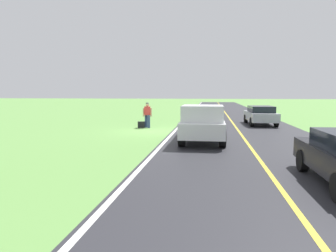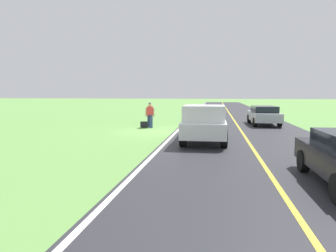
# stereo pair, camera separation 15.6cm
# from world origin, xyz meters

# --- Properties ---
(ground_plane) EXTENTS (200.00, 200.00, 0.00)m
(ground_plane) POSITION_xyz_m (0.00, 0.00, 0.00)
(ground_plane) COLOR #609347
(road_surface) EXTENTS (8.30, 120.00, 0.00)m
(road_surface) POSITION_xyz_m (-5.22, 0.00, 0.00)
(road_surface) COLOR #28282D
(road_surface) RESTS_ON ground
(lane_edge_line) EXTENTS (0.16, 117.60, 0.00)m
(lane_edge_line) POSITION_xyz_m (-1.24, 0.00, 0.01)
(lane_edge_line) COLOR silver
(lane_edge_line) RESTS_ON ground
(lane_centre_line) EXTENTS (0.14, 117.60, 0.00)m
(lane_centre_line) POSITION_xyz_m (-5.22, 0.00, 0.01)
(lane_centre_line) COLOR gold
(lane_centre_line) RESTS_ON ground
(hitchhiker_walking) EXTENTS (0.62, 0.51, 1.75)m
(hitchhiker_walking) POSITION_xyz_m (0.82, -1.87, 0.98)
(hitchhiker_walking) COLOR navy
(hitchhiker_walking) RESTS_ON ground
(suitcase_carried) EXTENTS (0.47, 0.23, 0.43)m
(suitcase_carried) POSITION_xyz_m (1.24, -1.76, 0.22)
(suitcase_carried) COLOR black
(suitcase_carried) RESTS_ON ground
(pickup_truck_passing) EXTENTS (2.10, 5.40, 1.82)m
(pickup_truck_passing) POSITION_xyz_m (-3.09, 3.72, 0.97)
(pickup_truck_passing) COLOR silver
(pickup_truck_passing) RESTS_ON ground
(sedan_near_oncoming) EXTENTS (2.06, 4.47, 1.41)m
(sedan_near_oncoming) POSITION_xyz_m (-7.16, -4.94, 0.75)
(sedan_near_oncoming) COLOR #B2B7C1
(sedan_near_oncoming) RESTS_ON ground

